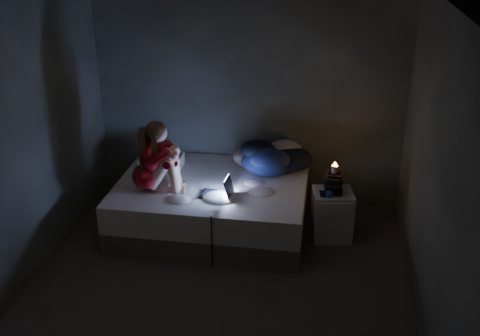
% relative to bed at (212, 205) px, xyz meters
% --- Properties ---
extents(floor, '(3.60, 3.80, 0.02)m').
position_rel_bed_xyz_m(floor, '(0.28, -1.10, -0.29)').
color(floor, '#483E3C').
rests_on(floor, ground).
extents(ceiling, '(3.60, 3.80, 0.02)m').
position_rel_bed_xyz_m(ceiling, '(0.28, -1.10, 2.33)').
color(ceiling, silver).
rests_on(ceiling, ground).
extents(wall_back, '(3.60, 0.02, 2.60)m').
position_rel_bed_xyz_m(wall_back, '(0.28, 0.81, 1.02)').
color(wall_back, '#33392D').
rests_on(wall_back, ground).
extents(wall_front, '(3.60, 0.02, 2.60)m').
position_rel_bed_xyz_m(wall_front, '(0.28, -3.01, 1.02)').
color(wall_front, '#33392D').
rests_on(wall_front, ground).
extents(wall_left, '(0.02, 3.80, 2.60)m').
position_rel_bed_xyz_m(wall_left, '(-1.53, -1.10, 1.02)').
color(wall_left, '#33392D').
rests_on(wall_left, ground).
extents(wall_right, '(0.02, 3.80, 2.60)m').
position_rel_bed_xyz_m(wall_right, '(2.09, -1.10, 1.02)').
color(wall_right, '#33392D').
rests_on(wall_right, ground).
extents(bed, '(2.04, 1.53, 0.56)m').
position_rel_bed_xyz_m(bed, '(0.00, 0.00, 0.00)').
color(bed, beige).
rests_on(bed, ground).
extents(pillow, '(0.46, 0.33, 0.13)m').
position_rel_bed_xyz_m(pillow, '(-0.65, 0.31, 0.35)').
color(pillow, white).
rests_on(pillow, bed).
extents(woman, '(0.53, 0.40, 0.78)m').
position_rel_bed_xyz_m(woman, '(-0.63, -0.29, 0.67)').
color(woman, maroon).
rests_on(woman, bed).
extents(laptop, '(0.34, 0.25, 0.23)m').
position_rel_bed_xyz_m(laptop, '(0.11, -0.31, 0.40)').
color(laptop, black).
rests_on(laptop, bed).
extents(clothes_pile, '(0.71, 0.59, 0.39)m').
position_rel_bed_xyz_m(clothes_pile, '(0.57, 0.37, 0.48)').
color(clothes_pile, navy).
rests_on(clothes_pile, bed).
extents(nightstand, '(0.47, 0.43, 0.55)m').
position_rel_bed_xyz_m(nightstand, '(1.31, -0.01, -0.01)').
color(nightstand, white).
rests_on(nightstand, ground).
extents(book_stack, '(0.19, 0.25, 0.24)m').
position_rel_bed_xyz_m(book_stack, '(1.31, -0.00, 0.39)').
color(book_stack, black).
rests_on(book_stack, nightstand).
extents(candle, '(0.07, 0.07, 0.08)m').
position_rel_bed_xyz_m(candle, '(1.31, -0.00, 0.55)').
color(candle, beige).
rests_on(candle, book_stack).
extents(phone, '(0.08, 0.14, 0.01)m').
position_rel_bed_xyz_m(phone, '(1.20, -0.06, 0.28)').
color(phone, black).
rests_on(phone, nightstand).
extents(blue_orb, '(0.08, 0.08, 0.08)m').
position_rel_bed_xyz_m(blue_orb, '(1.25, -0.13, 0.31)').
color(blue_orb, navy).
rests_on(blue_orb, nightstand).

